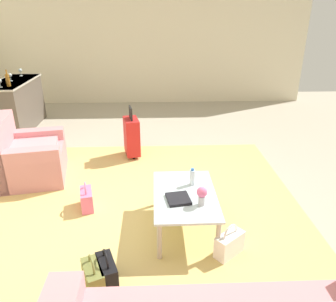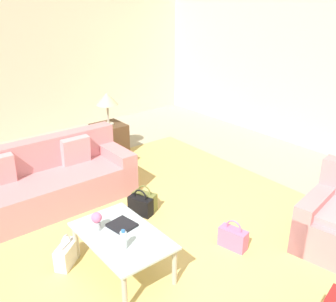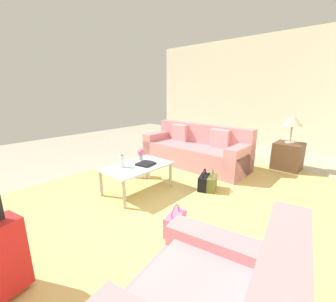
{
  "view_description": "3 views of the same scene",
  "coord_description": "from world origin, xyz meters",
  "views": [
    {
      "loc": [
        -3.45,
        -0.19,
        2.29
      ],
      "look_at": [
        -0.43,
        -0.32,
        0.97
      ],
      "focal_mm": 35.0,
      "sensor_mm": 36.0,
      "label": 1
    },
    {
      "loc": [
        2.33,
        -2.09,
        2.65
      ],
      "look_at": [
        -0.66,
        0.3,
        1.06
      ],
      "focal_mm": 40.0,
      "sensor_mm": 36.0,
      "label": 2
    },
    {
      "loc": [
        1.79,
        2.11,
        1.58
      ],
      "look_at": [
        -0.62,
        -0.03,
        0.72
      ],
      "focal_mm": 24.0,
      "sensor_mm": 36.0,
      "label": 3
    }
  ],
  "objects": [
    {
      "name": "ground_plane",
      "position": [
        0.0,
        0.0,
        0.0
      ],
      "size": [
        12.0,
        12.0,
        0.0
      ],
      "primitive_type": "plane",
      "color": "#A89E89"
    },
    {
      "name": "coffee_table",
      "position": [
        -0.4,
        -0.5,
        0.39
      ],
      "size": [
        1.07,
        0.67,
        0.44
      ],
      "color": "silver",
      "rests_on": "ground"
    },
    {
      "name": "table_lamp",
      "position": [
        -3.2,
        1.0,
        1.0
      ],
      "size": [
        0.38,
        0.38,
        0.57
      ],
      "color": "#ADA899",
      "rests_on": "side_table"
    },
    {
      "name": "handbag_pink",
      "position": [
        0.05,
        0.67,
        0.13
      ],
      "size": [
        0.34,
        0.21,
        0.36
      ],
      "color": "pink",
      "rests_on": "ground"
    },
    {
      "name": "water_bottle",
      "position": [
        -0.2,
        -0.6,
        0.54
      ],
      "size": [
        0.06,
        0.06,
        0.2
      ],
      "color": "silver",
      "rests_on": "coffee_table"
    },
    {
      "name": "area_rug",
      "position": [
        -0.6,
        0.2,
        0.0
      ],
      "size": [
        5.2,
        4.4,
        0.01
      ],
      "primitive_type": "cube",
      "color": "tan",
      "rests_on": "ground"
    },
    {
      "name": "couch",
      "position": [
        -2.19,
        -0.6,
        0.3
      ],
      "size": [
        0.86,
        2.33,
        0.87
      ],
      "color": "#C67F84",
      "rests_on": "ground"
    },
    {
      "name": "coffee_table_book",
      "position": [
        -0.52,
        -0.42,
        0.46
      ],
      "size": [
        0.29,
        0.27,
        0.03
      ],
      "primitive_type": "cube",
      "rotation": [
        0.0,
        0.0,
        0.16
      ],
      "color": "black",
      "rests_on": "coffee_table"
    },
    {
      "name": "handbag_black",
      "position": [
        -1.18,
        0.26,
        0.13
      ],
      "size": [
        0.35,
        0.24,
        0.36
      ],
      "color": "black",
      "rests_on": "ground"
    },
    {
      "name": "flower_vase",
      "position": [
        -0.62,
        -0.65,
        0.57
      ],
      "size": [
        0.11,
        0.11,
        0.21
      ],
      "color": "#B2B7BC",
      "rests_on": "coffee_table"
    },
    {
      "name": "side_table",
      "position": [
        -3.2,
        1.0,
        0.28
      ],
      "size": [
        0.52,
        0.52,
        0.55
      ],
      "primitive_type": "cube",
      "color": "#513823",
      "rests_on": "ground"
    },
    {
      "name": "handbag_white",
      "position": [
        -0.86,
        -0.91,
        0.13
      ],
      "size": [
        0.31,
        0.34,
        0.36
      ],
      "color": "white",
      "rests_on": "ground"
    },
    {
      "name": "handbag_olive",
      "position": [
        -1.25,
        0.37,
        0.13
      ],
      "size": [
        0.35,
        0.25,
        0.36
      ],
      "color": "olive",
      "rests_on": "ground"
    },
    {
      "name": "wall_left",
      "position": [
        -5.06,
        0.0,
        1.55
      ],
      "size": [
        0.12,
        8.0,
        3.1
      ],
      "primitive_type": "cube",
      "color": "beige",
      "rests_on": "ground"
    }
  ]
}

